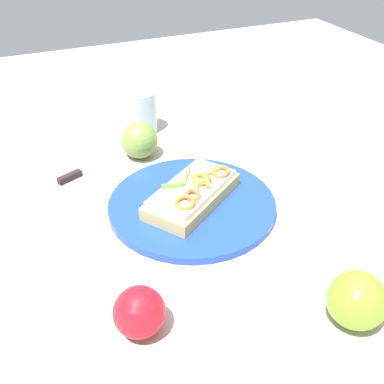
# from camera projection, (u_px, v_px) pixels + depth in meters

# --- Properties ---
(ground_plane) EXTENTS (2.00, 2.00, 0.00)m
(ground_plane) POSITION_uv_depth(u_px,v_px,m) (192.00, 207.00, 0.81)
(ground_plane) COLOR #C0AFA4
(ground_plane) RESTS_ON ground
(plate) EXTENTS (0.30, 0.30, 0.01)m
(plate) POSITION_uv_depth(u_px,v_px,m) (192.00, 204.00, 0.81)
(plate) COLOR #2248B5
(plate) RESTS_ON ground_plane
(sandwich) EXTENTS (0.18, 0.20, 0.05)m
(sandwich) POSITION_uv_depth(u_px,v_px,m) (193.00, 193.00, 0.79)
(sandwich) COLOR tan
(sandwich) RESTS_ON plate
(apple_0) EXTENTS (0.09, 0.09, 0.08)m
(apple_0) POSITION_uv_depth(u_px,v_px,m) (357.00, 300.00, 0.58)
(apple_0) COLOR #81BE2E
(apple_0) RESTS_ON ground_plane
(apple_1) EXTENTS (0.08, 0.08, 0.07)m
(apple_1) POSITION_uv_depth(u_px,v_px,m) (139.00, 312.00, 0.57)
(apple_1) COLOR #B41724
(apple_1) RESTS_ON ground_plane
(apple_2) EXTENTS (0.08, 0.08, 0.08)m
(apple_2) POSITION_uv_depth(u_px,v_px,m) (139.00, 140.00, 0.94)
(apple_2) COLOR olive
(apple_2) RESTS_ON ground_plane
(drinking_glass) EXTENTS (0.07, 0.07, 0.10)m
(drinking_glass) POSITION_uv_depth(u_px,v_px,m) (141.00, 112.00, 1.03)
(drinking_glass) COLOR silver
(drinking_glass) RESTS_ON ground_plane
(knife) EXTENTS (0.05, 0.11, 0.01)m
(knife) POSITION_uv_depth(u_px,v_px,m) (77.00, 175.00, 0.89)
(knife) COLOR silver
(knife) RESTS_ON ground_plane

